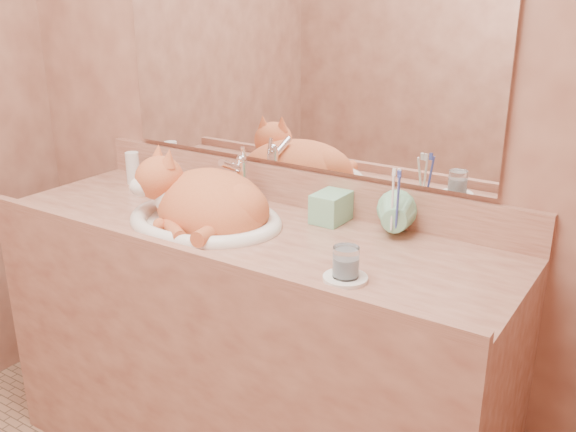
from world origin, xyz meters
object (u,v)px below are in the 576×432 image
Objects in this scene: cat at (203,199)px; soap_dispenser at (321,195)px; water_glass at (346,262)px; sink_basin at (204,199)px; vanity_counter at (247,355)px; toothbrush_cup at (394,223)px.

cat is 2.05× the size of soap_dispenser.
cat is 0.58m from water_glass.
vanity_counter is at bearing 8.96° from sink_basin.
cat reaches higher than water_glass.
sink_basin is (-0.13, -0.02, 0.50)m from vanity_counter.
water_glass is (0.56, -0.14, -0.02)m from cat.
sink_basin is at bearing 167.10° from water_glass.
cat is 5.46× the size of water_glass.
cat is at bearing -156.24° from soap_dispenser.
soap_dispenser is (0.31, 0.15, 0.03)m from sink_basin.
toothbrush_cup is at bearing 17.31° from sink_basin.
cat is (-0.15, -0.01, 0.49)m from vanity_counter.
vanity_counter is at bearing 22.75° from cat.
soap_dispenser is at bearing 129.94° from water_glass.
soap_dispenser is at bearing 36.44° from vanity_counter.
toothbrush_cup is (0.54, 0.17, -0.02)m from sink_basin.
vanity_counter is 3.88× the size of cat.
water_glass is at bearing 6.78° from cat.
water_glass is at bearing -19.26° from vanity_counter.
toothbrush_cup is (0.41, 0.15, 0.48)m from vanity_counter.
water_glass is (0.01, -0.29, -0.01)m from toothbrush_cup.
cat is (-0.02, 0.01, -0.01)m from sink_basin.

